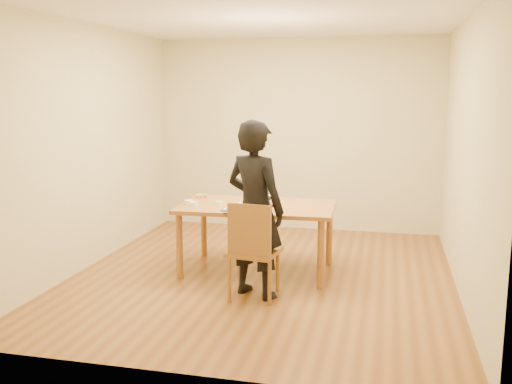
% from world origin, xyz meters
% --- Properties ---
extents(room_shell, '(4.00, 4.50, 2.70)m').
position_xyz_m(room_shell, '(0.00, 0.34, 1.35)').
color(room_shell, brown).
rests_on(room_shell, ground).
extents(dining_table, '(1.69, 1.04, 0.04)m').
position_xyz_m(dining_table, '(-0.09, 0.14, 0.73)').
color(dining_table, brown).
rests_on(dining_table, floor).
extents(dining_chair, '(0.51, 0.51, 0.04)m').
position_xyz_m(dining_chair, '(0.06, -0.64, 0.45)').
color(dining_chair, brown).
rests_on(dining_chair, floor).
extents(cake_plate, '(0.29, 0.29, 0.02)m').
position_xyz_m(cake_plate, '(-0.02, 0.13, 0.76)').
color(cake_plate, '#AF0B27').
rests_on(cake_plate, dining_table).
extents(cake, '(0.22, 0.22, 0.07)m').
position_xyz_m(cake, '(-0.02, 0.13, 0.81)').
color(cake, white).
rests_on(cake, cake_plate).
extents(frosting_dome, '(0.22, 0.22, 0.03)m').
position_xyz_m(frosting_dome, '(-0.02, 0.13, 0.86)').
color(frosting_dome, white).
rests_on(frosting_dome, cake).
extents(frosting_tub, '(0.09, 0.09, 0.08)m').
position_xyz_m(frosting_tub, '(-0.17, -0.19, 0.79)').
color(frosting_tub, white).
rests_on(frosting_tub, dining_table).
extents(frosting_lid, '(0.09, 0.09, 0.01)m').
position_xyz_m(frosting_lid, '(-0.35, -0.24, 0.75)').
color(frosting_lid, '#172A9B').
rests_on(frosting_lid, dining_table).
extents(frosting_dollop, '(0.04, 0.04, 0.02)m').
position_xyz_m(frosting_dollop, '(-0.35, -0.24, 0.77)').
color(frosting_dollop, white).
rests_on(frosting_dollop, frosting_lid).
extents(ramekin_green, '(0.09, 0.09, 0.04)m').
position_xyz_m(ramekin_green, '(-0.74, -0.08, 0.77)').
color(ramekin_green, white).
rests_on(ramekin_green, dining_table).
extents(ramekin_yellow, '(0.08, 0.08, 0.04)m').
position_xyz_m(ramekin_yellow, '(-0.49, 0.04, 0.77)').
color(ramekin_yellow, white).
rests_on(ramekin_yellow, dining_table).
extents(ramekin_multi, '(0.09, 0.09, 0.04)m').
position_xyz_m(ramekin_multi, '(-0.83, 0.00, 0.77)').
color(ramekin_multi, white).
rests_on(ramekin_multi, dining_table).
extents(candy_box_pink, '(0.13, 0.10, 0.02)m').
position_xyz_m(candy_box_pink, '(-0.81, 0.40, 0.76)').
color(candy_box_pink, '#ED3784').
rests_on(candy_box_pink, dining_table).
extents(candy_box_green, '(0.14, 0.10, 0.02)m').
position_xyz_m(candy_box_green, '(-0.82, 0.41, 0.78)').
color(candy_box_green, green).
rests_on(candy_box_green, candy_box_pink).
extents(spatula, '(0.15, 0.02, 0.01)m').
position_xyz_m(spatula, '(-0.25, -0.37, 0.75)').
color(spatula, black).
rests_on(spatula, dining_table).
extents(person, '(0.74, 0.63, 1.71)m').
position_xyz_m(person, '(0.06, -0.59, 0.86)').
color(person, black).
rests_on(person, floor).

